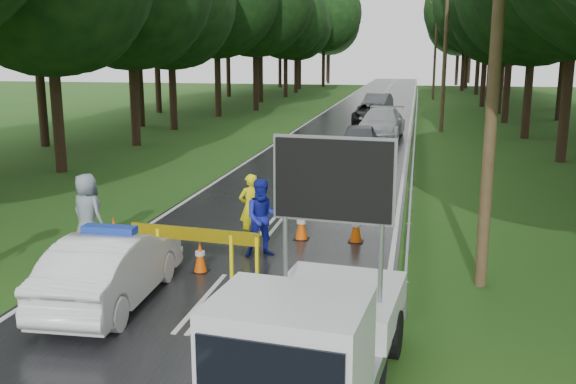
% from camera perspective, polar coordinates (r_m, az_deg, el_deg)
% --- Properties ---
extents(ground, '(160.00, 160.00, 0.00)m').
position_cam_1_polar(ground, '(12.57, -7.13, -9.73)').
color(ground, '#204C15').
rests_on(ground, ground).
extents(road, '(7.00, 140.00, 0.02)m').
position_cam_1_polar(road, '(41.45, 6.13, 5.88)').
color(road, black).
rests_on(road, ground).
extents(guardrail, '(0.12, 60.06, 0.70)m').
position_cam_1_polar(guardrail, '(40.89, 11.30, 6.38)').
color(guardrail, gray).
rests_on(guardrail, ground).
extents(utility_pole_near, '(1.40, 0.24, 10.00)m').
position_cam_1_polar(utility_pole_near, '(13.09, 18.10, 13.35)').
color(utility_pole_near, '#463820').
rests_on(utility_pole_near, ground).
extents(utility_pole_mid, '(1.40, 0.24, 10.00)m').
position_cam_1_polar(utility_pole_mid, '(39.03, 13.82, 12.63)').
color(utility_pole_mid, '#463820').
rests_on(utility_pole_mid, ground).
extents(utility_pole_far, '(1.40, 0.24, 10.00)m').
position_cam_1_polar(utility_pole_far, '(65.02, 12.97, 12.48)').
color(utility_pole_far, '#463820').
rests_on(utility_pole_far, ground).
extents(police_sedan, '(1.65, 4.23, 1.51)m').
position_cam_1_polar(police_sedan, '(12.69, -15.39, -6.55)').
color(police_sedan, white).
rests_on(police_sedan, ground).
extents(work_truck, '(2.36, 4.55, 3.50)m').
position_cam_1_polar(work_truck, '(8.84, 2.13, -12.86)').
color(work_truck, gray).
rests_on(work_truck, ground).
extents(barrier, '(2.85, 0.35, 1.18)m').
position_cam_1_polar(barrier, '(13.35, -8.34, -4.36)').
color(barrier, '#FAEA0D').
rests_on(barrier, ground).
extents(officer, '(0.74, 0.71, 1.71)m').
position_cam_1_polar(officer, '(16.21, -3.35, -1.36)').
color(officer, '#FAF50D').
rests_on(officer, ground).
extents(civilian, '(1.09, 0.98, 1.84)m').
position_cam_1_polar(civilian, '(14.91, -2.22, -2.32)').
color(civilian, '#1A22AB').
rests_on(civilian, ground).
extents(bystander_right, '(1.09, 0.92, 1.90)m').
position_cam_1_polar(bystander_right, '(15.95, -17.40, -1.80)').
color(bystander_right, gray).
rests_on(bystander_right, ground).
extents(queue_car_first, '(1.98, 4.43, 1.48)m').
position_cam_1_polar(queue_car_first, '(29.16, 6.36, 4.54)').
color(queue_car_first, '#404147').
rests_on(queue_car_first, ground).
extents(queue_car_second, '(2.65, 5.74, 1.63)m').
position_cam_1_polar(queue_car_second, '(35.59, 8.27, 6.04)').
color(queue_car_second, '#A3A6AB').
rests_on(queue_car_second, ground).
extents(queue_car_third, '(2.24, 4.85, 1.35)m').
position_cam_1_polar(queue_car_third, '(42.57, 7.39, 6.92)').
color(queue_car_third, black).
rests_on(queue_car_third, ground).
extents(queue_car_fourth, '(2.25, 5.00, 1.59)m').
position_cam_1_polar(queue_car_fourth, '(48.53, 7.92, 7.72)').
color(queue_car_fourth, '#3D4045').
rests_on(queue_car_fourth, ground).
extents(cone_center, '(0.35, 0.35, 0.73)m').
position_cam_1_polar(cone_center, '(14.08, -7.82, -5.74)').
color(cone_center, black).
rests_on(cone_center, ground).
extents(cone_far, '(0.38, 0.38, 0.81)m').
position_cam_1_polar(cone_far, '(16.30, 1.19, -2.95)').
color(cone_far, black).
rests_on(cone_far, ground).
extents(cone_left_mid, '(0.36, 0.36, 0.76)m').
position_cam_1_polar(cone_left_mid, '(16.34, -15.20, -3.44)').
color(cone_left_mid, black).
rests_on(cone_left_mid, ground).
extents(cone_right, '(0.38, 0.38, 0.79)m').
position_cam_1_polar(cone_right, '(16.17, 6.07, -3.18)').
color(cone_right, black).
rests_on(cone_right, ground).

